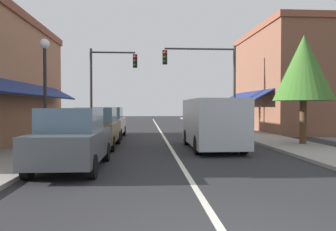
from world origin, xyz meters
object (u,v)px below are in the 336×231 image
parked_car_third_left (108,123)px  tree_right_near (304,68)px  parked_car_nearest_left (72,139)px  parked_car_second_left (97,128)px  van_in_lane (212,122)px  traffic_signal_left_corner (106,77)px  street_lamp_left_near (45,76)px  traffic_signal_mast_arm (210,74)px

parked_car_third_left → tree_right_near: bearing=-26.1°
parked_car_nearest_left → tree_right_near: 10.77m
parked_car_nearest_left → tree_right_near: bearing=28.3°
parked_car_third_left → parked_car_second_left: bearing=-89.1°
parked_car_second_left → tree_right_near: size_ratio=0.82×
van_in_lane → tree_right_near: bearing=7.9°
parked_car_third_left → tree_right_near: (9.27, -4.67, 2.65)m
parked_car_third_left → traffic_signal_left_corner: size_ratio=0.71×
parked_car_nearest_left → tree_right_near: tree_right_near is taller
parked_car_third_left → parked_car_nearest_left: bearing=-89.2°
street_lamp_left_near → tree_right_near: bearing=10.2°
parked_car_second_left → street_lamp_left_near: street_lamp_left_near is taller
traffic_signal_left_corner → traffic_signal_mast_arm: bearing=-10.9°
parked_car_second_left → tree_right_near: tree_right_near is taller
parked_car_third_left → traffic_signal_mast_arm: bearing=21.0°
van_in_lane → traffic_signal_mast_arm: (1.42, 7.65, 2.82)m
parked_car_second_left → parked_car_third_left: size_ratio=1.00×
parked_car_nearest_left → parked_car_second_left: (-0.01, 4.99, 0.00)m
parked_car_second_left → street_lamp_left_near: size_ratio=0.95×
parked_car_second_left → traffic_signal_mast_arm: traffic_signal_mast_arm is taller
traffic_signal_mast_arm → tree_right_near: 7.61m
parked_car_second_left → tree_right_near: 9.62m
parked_car_third_left → tree_right_near: 10.71m
parked_car_third_left → street_lamp_left_near: size_ratio=0.96×
traffic_signal_left_corner → street_lamp_left_near: bearing=-95.9°
parked_car_nearest_left → street_lamp_left_near: 3.91m
parked_car_second_left → parked_car_third_left: 4.52m
parked_car_nearest_left → tree_right_near: (9.24, 4.84, 2.65)m
parked_car_second_left → parked_car_third_left: (-0.02, 4.52, 0.00)m
van_in_lane → tree_right_near: size_ratio=1.03×
parked_car_nearest_left → parked_car_second_left: bearing=90.7°
parked_car_nearest_left → van_in_lane: size_ratio=0.79×
parked_car_second_left → street_lamp_left_near: 3.35m
street_lamp_left_near → tree_right_near: 11.04m
parked_car_second_left → traffic_signal_left_corner: (-0.54, 8.22, 2.93)m
van_in_lane → traffic_signal_mast_arm: 8.27m
tree_right_near → parked_car_nearest_left: bearing=-152.3°
parked_car_second_left → van_in_lane: size_ratio=0.79×
parked_car_nearest_left → traffic_signal_mast_arm: size_ratio=0.71×
parked_car_second_left → parked_car_third_left: bearing=90.9°
parked_car_second_left → parked_car_third_left: same height
traffic_signal_left_corner → tree_right_near: size_ratio=1.14×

